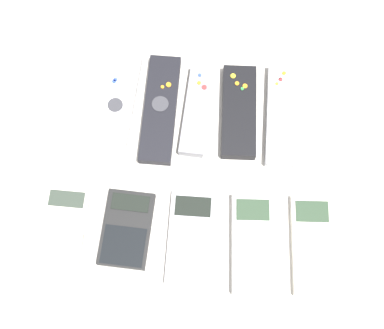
% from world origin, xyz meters
% --- Properties ---
extents(ground_plane, '(3.00, 3.00, 0.00)m').
position_xyz_m(ground_plane, '(0.00, 0.00, 0.00)').
color(ground_plane, beige).
extents(remote_0, '(0.07, 0.20, 0.02)m').
position_xyz_m(remote_0, '(-0.14, 0.12, 0.01)').
color(remote_0, white).
rests_on(remote_0, ground_plane).
extents(remote_1, '(0.05, 0.20, 0.02)m').
position_xyz_m(remote_1, '(-0.06, 0.12, 0.01)').
color(remote_1, black).
rests_on(remote_1, ground_plane).
extents(remote_2, '(0.05, 0.16, 0.02)m').
position_xyz_m(remote_2, '(0.00, 0.12, 0.01)').
color(remote_2, gray).
rests_on(remote_2, ground_plane).
extents(remote_3, '(0.06, 0.17, 0.02)m').
position_xyz_m(remote_3, '(0.07, 0.12, 0.01)').
color(remote_3, black).
rests_on(remote_3, ground_plane).
extents(remote_4, '(0.05, 0.18, 0.02)m').
position_xyz_m(remote_4, '(0.14, 0.12, 0.01)').
color(remote_4, '#B7B7BC').
rests_on(remote_4, ground_plane).
extents(calculator_0, '(0.07, 0.12, 0.01)m').
position_xyz_m(calculator_0, '(-0.20, -0.09, 0.01)').
color(calculator_0, beige).
rests_on(calculator_0, ground_plane).
extents(calculator_1, '(0.08, 0.13, 0.01)m').
position_xyz_m(calculator_1, '(-0.10, -0.09, 0.01)').
color(calculator_1, black).
rests_on(calculator_1, ground_plane).
extents(calculator_2, '(0.07, 0.15, 0.01)m').
position_xyz_m(calculator_2, '(0.01, -0.10, 0.01)').
color(calculator_2, '#B2B2B7').
rests_on(calculator_2, ground_plane).
extents(calculator_3, '(0.08, 0.16, 0.02)m').
position_xyz_m(calculator_3, '(0.11, -0.10, 0.01)').
color(calculator_3, silver).
rests_on(calculator_3, ground_plane).
extents(calculator_4, '(0.07, 0.16, 0.02)m').
position_xyz_m(calculator_4, '(0.20, -0.10, 0.01)').
color(calculator_4, beige).
rests_on(calculator_4, ground_plane).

